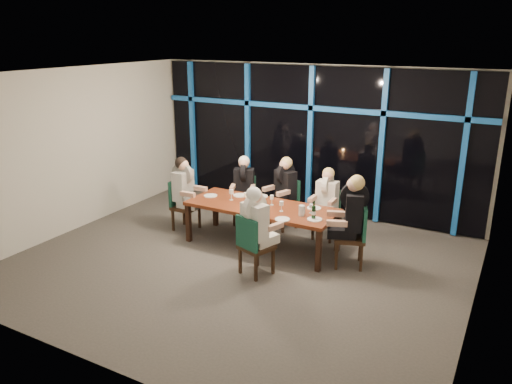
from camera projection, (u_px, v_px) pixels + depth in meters
room at (237, 141)px, 7.50m from camera, size 7.04×7.00×3.02m
window_wall at (312, 138)px, 10.09m from camera, size 6.86×0.43×2.94m
dining_table at (262, 209)px, 8.58m from camera, size 2.60×1.00×0.75m
chair_far_left at (244, 197)px, 9.75m from camera, size 0.56×0.56×0.92m
chair_far_mid at (287, 201)px, 9.48m from camera, size 0.57×0.57×0.95m
chair_far_right at (327, 211)px, 9.02m from camera, size 0.42×0.42×0.90m
chair_end_left at (182, 202)px, 9.39m from camera, size 0.46×0.46×0.96m
chair_end_right at (356, 232)px, 7.87m from camera, size 0.61×0.61×1.03m
chair_near_mid at (252, 243)px, 7.55m from camera, size 0.57×0.57×0.97m
diner_far_left at (244, 180)px, 9.56m from camera, size 0.57×0.63×0.89m
diner_far_mid at (284, 183)px, 9.32m from camera, size 0.58×0.65×0.92m
diner_far_right at (327, 193)px, 8.85m from camera, size 0.45×0.56×0.88m
diner_end_left at (185, 183)px, 9.24m from camera, size 0.60×0.48×0.93m
diner_end_right at (351, 208)px, 7.76m from camera, size 0.70×0.63×1.00m
diner_near_mid at (256, 218)px, 7.49m from camera, size 0.58×0.66×0.94m
plate_far_left at (240, 195)px, 9.07m from camera, size 0.24×0.24×0.01m
plate_far_mid at (261, 196)px, 9.02m from camera, size 0.24×0.24×0.01m
plate_far_right at (314, 208)px, 8.41m from camera, size 0.24×0.24×0.01m
plate_end_left at (211, 196)px, 9.04m from camera, size 0.24×0.24×0.01m
plate_end_right at (315, 219)px, 7.90m from camera, size 0.24×0.24×0.01m
plate_near_mid at (282, 219)px, 7.91m from camera, size 0.24×0.24×0.01m
wine_bottle at (314, 212)px, 7.90m from camera, size 0.07×0.07×0.30m
water_pitcher at (302, 211)px, 8.05m from camera, size 0.11×0.10×0.18m
tea_light at (249, 208)px, 8.38m from camera, size 0.05×0.05×0.03m
wine_glass_a at (246, 195)px, 8.64m from camera, size 0.07×0.07×0.19m
wine_glass_b at (272, 198)px, 8.54m from camera, size 0.07×0.07×0.18m
wine_glass_c at (281, 204)px, 8.24m from camera, size 0.07×0.07×0.18m
wine_glass_d at (231, 192)px, 8.79m from camera, size 0.07×0.07×0.19m
wine_glass_e at (311, 207)px, 8.16m from camera, size 0.06×0.06×0.16m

